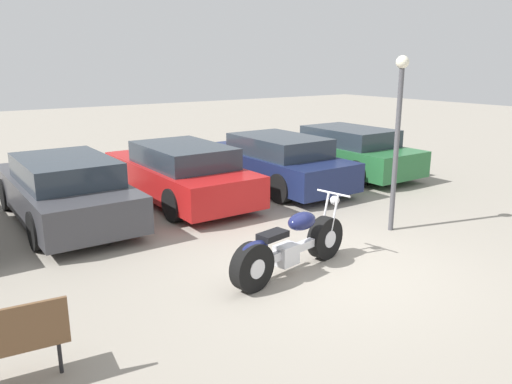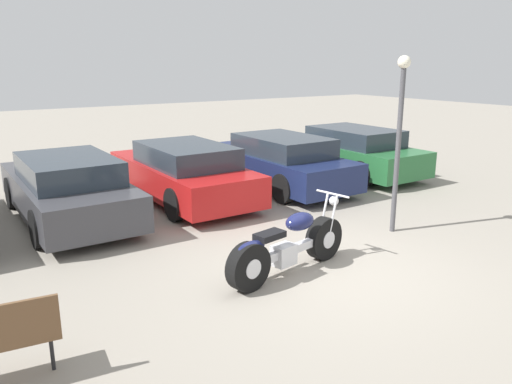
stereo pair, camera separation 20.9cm
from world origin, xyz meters
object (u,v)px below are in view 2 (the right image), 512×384
(parked_car_navy, at_px, (278,161))
(parked_car_dark_grey, at_px, (67,188))
(parked_car_green, at_px, (349,151))
(motorcycle, at_px, (288,247))
(parked_car_red, at_px, (183,172))
(lamp_post, at_px, (400,124))

(parked_car_navy, bearing_deg, parked_car_dark_grey, 179.27)
(parked_car_green, bearing_deg, motorcycle, -140.60)
(parked_car_dark_grey, height_order, parked_car_red, same)
(parked_car_dark_grey, bearing_deg, parked_car_green, 0.39)
(parked_car_dark_grey, relative_size, parked_car_red, 1.00)
(parked_car_red, xyz_separation_m, lamp_post, (2.26, -4.10, 1.34))
(lamp_post, bearing_deg, parked_car_navy, 86.39)
(motorcycle, distance_m, parked_car_red, 4.60)
(parked_car_red, height_order, parked_car_navy, same)
(lamp_post, bearing_deg, motorcycle, -170.50)
(parked_car_dark_grey, distance_m, lamp_post, 6.37)
(parked_car_dark_grey, bearing_deg, parked_car_navy, -0.73)
(parked_car_navy, bearing_deg, lamp_post, -93.61)
(parked_car_navy, distance_m, parked_car_green, 2.51)
(parked_car_dark_grey, distance_m, parked_car_red, 2.51)
(parked_car_green, bearing_deg, parked_car_dark_grey, -179.61)
(parked_car_red, relative_size, parked_car_green, 1.00)
(parked_car_dark_grey, xyz_separation_m, lamp_post, (4.76, -4.01, 1.34))
(motorcycle, relative_size, parked_car_red, 0.50)
(lamp_post, bearing_deg, parked_car_red, 118.79)
(parked_car_dark_grey, xyz_separation_m, parked_car_navy, (5.01, -0.06, 0.00))
(parked_car_dark_grey, xyz_separation_m, parked_car_red, (2.50, 0.09, 0.00))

